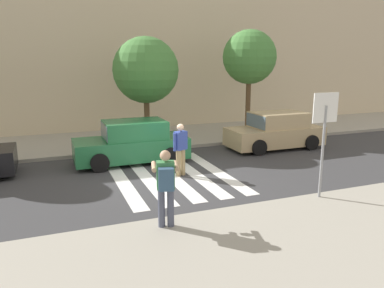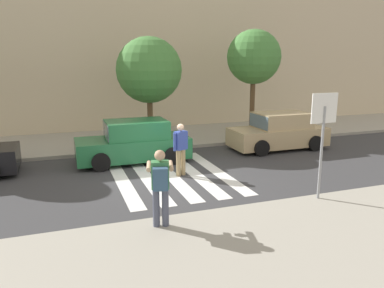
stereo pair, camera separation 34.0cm
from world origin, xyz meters
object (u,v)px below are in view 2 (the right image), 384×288
Objects in this scene: pedestrian_crossing at (181,147)px; parked_car_green at (134,143)px; photographer_with_backpack at (160,182)px; parked_car_tan at (279,132)px; street_tree_center at (149,70)px; stop_sign at (323,123)px; street_tree_east at (254,57)px.

pedestrian_crossing reaches higher than parked_car_green.
photographer_with_backpack is at bearing -95.56° from parked_car_green.
street_tree_center is (-5.01, 2.35, 2.56)m from parked_car_tan.
stop_sign reaches higher than parked_car_green.
parked_car_green is at bearing 116.49° from pedestrian_crossing.
stop_sign is 0.56× the size of street_tree_east.
parked_car_green is 6.20m from parked_car_tan.
street_tree_east reaches higher than pedestrian_crossing.
photographer_with_backpack reaches higher than parked_car_green.
stop_sign is 8.97m from street_tree_east.
parked_car_tan is at bearing -93.31° from street_tree_east.
parked_car_tan is 0.82× the size of street_tree_east.
parked_car_green is 0.90× the size of street_tree_center.
street_tree_east is at bearing 3.77° from street_tree_center.
photographer_with_backpack reaches higher than pedestrian_crossing.
street_tree_center is at bearing 107.77° from stop_sign.
photographer_with_backpack is 0.35× the size of street_tree_east.
photographer_with_backpack is at bearing -176.28° from stop_sign.
stop_sign is at bearing -56.60° from parked_car_green.
photographer_with_backpack is 0.38× the size of street_tree_center.
parked_car_tan is (2.42, 5.74, -1.44)m from stop_sign.
street_tree_center is at bearing 154.85° from parked_car_tan.
stop_sign is 1.61× the size of pedestrian_crossing.
photographer_with_backpack is at bearing -101.96° from street_tree_center.
street_tree_center is (1.19, 2.35, 2.56)m from parked_car_green.
street_tree_east is (6.36, 2.69, 3.10)m from parked_car_green.
stop_sign is 7.02m from parked_car_green.
photographer_with_backpack is at bearing -128.55° from street_tree_east.
parked_car_green is (-3.78, 5.74, -1.44)m from stop_sign.
street_tree_center reaches higher than pedestrian_crossing.
parked_car_tan is (6.20, -0.00, 0.00)m from parked_car_green.
pedestrian_crossing is at bearing -156.50° from parked_car_tan.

